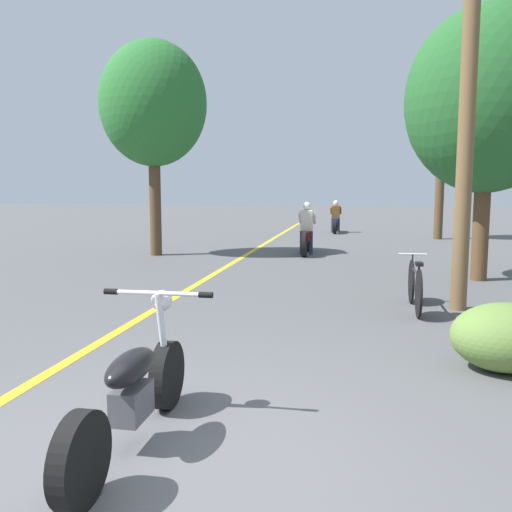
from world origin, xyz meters
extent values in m
plane|color=#515154|center=(0.00, 0.00, 0.00)|extent=(120.00, 120.00, 0.00)
cube|color=yellow|center=(-1.70, 12.22, 0.00)|extent=(0.14, 48.00, 0.01)
cylinder|color=brown|center=(2.88, 5.35, 3.32)|extent=(0.24, 0.24, 6.64)
cylinder|color=#513A23|center=(3.79, 8.27, 1.29)|extent=(0.32, 0.32, 2.58)
ellipsoid|color=#235B28|center=(3.79, 8.27, 3.58)|extent=(3.16, 2.85, 3.64)
cylinder|color=#513A23|center=(4.34, 17.72, 1.68)|extent=(0.32, 0.32, 3.36)
ellipsoid|color=#235B28|center=(4.34, 17.72, 4.13)|extent=(2.43, 2.19, 2.79)
cylinder|color=#513A23|center=(-4.18, 11.12, 1.61)|extent=(0.32, 0.32, 3.22)
ellipsoid|color=#286B2D|center=(-4.18, 11.12, 4.16)|extent=(2.95, 2.65, 3.39)
ellipsoid|color=#5B7A38|center=(2.83, 2.45, 0.35)|extent=(1.10, 0.88, 0.70)
cylinder|color=black|center=(-0.23, 0.95, 0.29)|extent=(0.12, 0.57, 0.57)
cylinder|color=black|center=(-0.23, -0.52, 0.29)|extent=(0.12, 0.57, 0.57)
ellipsoid|color=black|center=(-0.23, 0.22, 0.60)|extent=(0.24, 0.67, 0.21)
cube|color=#4C4C51|center=(-0.23, 0.22, 0.34)|extent=(0.20, 0.36, 0.24)
cylinder|color=silver|center=(-0.23, 0.86, 0.65)|extent=(0.06, 0.23, 0.74)
cylinder|color=silver|center=(-0.23, 0.77, 1.02)|extent=(0.79, 0.04, 0.04)
cylinder|color=black|center=(-0.63, 0.77, 1.02)|extent=(0.11, 0.05, 0.05)
cylinder|color=black|center=(0.16, 0.77, 1.02)|extent=(0.11, 0.05, 0.05)
sphere|color=silver|center=(-0.23, 0.86, 0.94)|extent=(0.17, 0.17, 0.17)
cylinder|color=black|center=(-0.05, 12.85, 0.34)|extent=(0.12, 0.68, 0.68)
cylinder|color=black|center=(-0.05, 11.45, 0.34)|extent=(0.12, 0.68, 0.68)
cube|color=maroon|center=(-0.05, 12.15, 0.52)|extent=(0.20, 0.90, 0.28)
cylinder|color=silver|center=(-0.05, 12.75, 1.03)|extent=(0.50, 0.03, 0.03)
cylinder|color=#282D3D|center=(-0.18, 12.10, 0.33)|extent=(0.11, 0.11, 0.66)
cylinder|color=#282D3D|center=(0.08, 12.10, 0.33)|extent=(0.11, 0.11, 0.66)
cube|color=silver|center=(-0.05, 12.13, 0.95)|extent=(0.34, 0.28, 0.61)
cylinder|color=silver|center=(-0.25, 12.29, 1.01)|extent=(0.08, 0.48, 0.37)
cylinder|color=silver|center=(0.15, 12.29, 1.01)|extent=(0.08, 0.48, 0.37)
sphere|color=white|center=(-0.05, 12.17, 1.37)|extent=(0.23, 0.23, 0.23)
cylinder|color=black|center=(0.48, 20.77, 0.30)|extent=(0.12, 0.61, 0.61)
cylinder|color=black|center=(0.48, 19.40, 0.30)|extent=(0.12, 0.61, 0.61)
cube|color=navy|center=(0.48, 20.08, 0.48)|extent=(0.20, 0.88, 0.28)
cylinder|color=silver|center=(0.48, 20.67, 0.96)|extent=(0.50, 0.03, 0.03)
cylinder|color=#282D3D|center=(0.35, 20.03, 0.31)|extent=(0.11, 0.11, 0.62)
cylinder|color=#282D3D|center=(0.61, 20.03, 0.31)|extent=(0.11, 0.11, 0.62)
cube|color=brown|center=(0.48, 20.06, 0.89)|extent=(0.34, 0.27, 0.55)
cylinder|color=brown|center=(0.28, 20.22, 0.94)|extent=(0.08, 0.44, 0.34)
cylinder|color=brown|center=(0.68, 20.22, 0.94)|extent=(0.08, 0.44, 0.34)
sphere|color=white|center=(0.48, 20.10, 1.27)|extent=(0.22, 0.22, 0.22)
cylinder|color=black|center=(2.22, 5.72, 0.35)|extent=(0.04, 0.70, 0.70)
cylinder|color=black|center=(2.22, 4.68, 0.35)|extent=(0.04, 0.70, 0.70)
cylinder|color=black|center=(2.22, 5.20, 0.59)|extent=(0.04, 0.84, 0.04)
cylinder|color=black|center=(2.22, 4.76, 0.56)|extent=(0.03, 0.03, 0.42)
cube|color=black|center=(2.22, 4.76, 0.77)|extent=(0.10, 0.20, 0.05)
cylinder|color=black|center=(2.22, 5.67, 0.58)|extent=(0.03, 0.03, 0.45)
cylinder|color=silver|center=(2.22, 5.67, 0.80)|extent=(0.44, 0.03, 0.03)
camera|label=1|loc=(1.29, -3.24, 1.83)|focal=38.00mm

